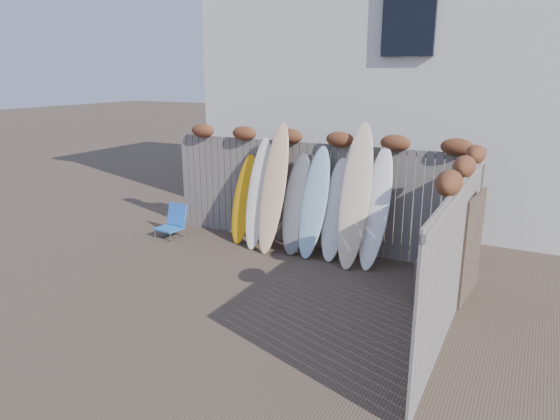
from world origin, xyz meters
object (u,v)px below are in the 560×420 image
at_px(beach_chair, 173,221).
at_px(surfboard_0, 244,199).
at_px(wooden_crate, 436,281).
at_px(lattice_panel, 472,247).

distance_m(beach_chair, surfboard_0, 1.62).
height_order(wooden_crate, lattice_panel, lattice_panel).
bearing_deg(surfboard_0, lattice_panel, -4.04).
distance_m(lattice_panel, surfboard_0, 4.37).
xyz_separation_m(wooden_crate, lattice_panel, (0.39, 0.42, 0.46)).
distance_m(wooden_crate, surfboard_0, 4.11).
bearing_deg(lattice_panel, beach_chair, -176.68).
relative_size(wooden_crate, lattice_panel, 0.42).
distance_m(beach_chair, wooden_crate, 5.44).
bearing_deg(beach_chair, surfboard_0, 15.74).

